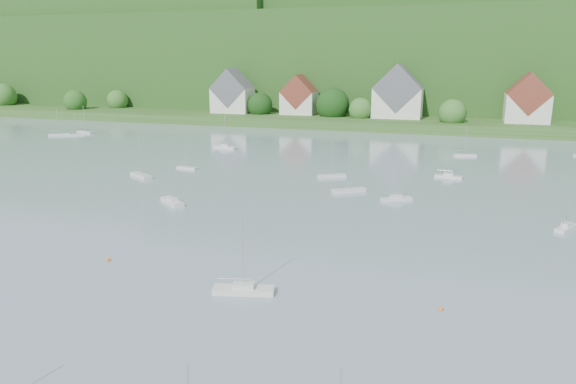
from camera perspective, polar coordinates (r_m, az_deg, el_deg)
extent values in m
cube|color=#2A4D1C|center=(197.46, 10.58, 7.87)|extent=(600.00, 60.00, 3.00)
cube|color=#164114|center=(270.91, 12.89, 13.35)|extent=(620.00, 160.00, 40.00)
cube|color=#164114|center=(308.95, -17.18, 13.89)|extent=(200.00, 120.00, 52.00)
cube|color=#164114|center=(265.23, 15.11, 14.94)|extent=(240.00, 130.00, 60.00)
sphere|color=#326625|center=(261.28, -28.36, 9.06)|extent=(11.19, 11.19, 11.19)
sphere|color=#326625|center=(229.39, -17.91, 9.36)|extent=(8.61, 8.61, 8.61)
sphere|color=#224B16|center=(227.77, -21.96, 9.03)|extent=(9.03, 9.03, 9.03)
sphere|color=#326625|center=(182.20, 7.82, 8.78)|extent=(8.19, 8.19, 8.19)
sphere|color=#326625|center=(197.22, -5.26, 9.09)|extent=(6.49, 6.49, 6.49)
sphere|color=#326625|center=(188.79, 24.70, 8.21)|extent=(12.16, 12.16, 12.16)
sphere|color=#326625|center=(175.50, 17.30, 8.13)|extent=(8.73, 8.73, 8.73)
sphere|color=black|center=(193.94, -3.05, 9.32)|extent=(9.32, 9.32, 9.32)
sphere|color=black|center=(271.61, -28.61, 9.05)|extent=(9.50, 9.50, 9.50)
sphere|color=black|center=(186.54, 4.84, 9.36)|extent=(11.92, 11.92, 11.92)
sphere|color=black|center=(333.22, -23.77, 18.13)|extent=(10.31, 10.31, 10.31)
sphere|color=#326625|center=(328.63, -21.44, 18.31)|extent=(7.15, 7.15, 7.15)
sphere|color=black|center=(332.07, -24.65, 18.05)|extent=(9.97, 9.97, 9.97)
sphere|color=#224B16|center=(265.65, 3.82, 18.42)|extent=(12.01, 12.01, 12.01)
sphere|color=black|center=(269.24, 12.29, 18.23)|extent=(15.72, 15.72, 15.72)
sphere|color=#224B16|center=(263.75, 15.49, 17.94)|extent=(10.54, 10.54, 10.54)
sphere|color=#224B16|center=(366.04, -19.64, 16.40)|extent=(8.18, 8.18, 8.18)
sphere|color=black|center=(348.55, -18.19, 16.68)|extent=(8.74, 8.74, 8.74)
sphere|color=black|center=(341.48, -22.60, 16.57)|extent=(15.38, 15.38, 15.38)
cube|color=beige|center=(199.07, -5.98, 9.82)|extent=(14.00, 10.00, 9.00)
cube|color=#53535A|center=(198.78, -6.02, 11.11)|extent=(14.00, 10.40, 14.00)
cube|color=beige|center=(192.38, 1.20, 9.59)|extent=(12.00, 9.00, 8.00)
cube|color=brown|center=(192.10, 1.21, 10.78)|extent=(12.00, 9.36, 12.00)
cube|color=beige|center=(184.41, 11.73, 9.41)|extent=(16.00, 11.00, 10.00)
cube|color=#53535A|center=(184.08, 11.81, 10.96)|extent=(16.00, 11.44, 16.00)
cube|color=beige|center=(182.51, 24.35, 8.25)|extent=(13.00, 10.00, 9.00)
cube|color=brown|center=(182.20, 24.49, 9.65)|extent=(13.00, 10.40, 13.00)
cube|color=silver|center=(53.33, -4.80, -10.52)|extent=(6.28, 3.10, 0.60)
cube|color=silver|center=(53.11, -4.81, -9.98)|extent=(2.34, 1.66, 0.50)
cylinder|color=silver|center=(51.76, -4.89, -6.41)|extent=(0.10, 0.10, 7.56)
cylinder|color=silver|center=(52.98, -5.81, -9.29)|extent=(3.25, 0.88, 0.08)
sphere|color=orange|center=(51.95, 16.14, -12.14)|extent=(0.46, 0.46, 0.46)
sphere|color=orange|center=(64.57, -18.83, -7.04)|extent=(0.47, 0.47, 0.47)
cube|color=silver|center=(92.31, 6.58, 0.17)|extent=(5.77, 4.85, 0.59)
cylinder|color=silver|center=(91.43, 6.65, 2.60)|extent=(0.10, 0.10, 7.42)
cylinder|color=silver|center=(91.66, 6.10, 0.85)|extent=(2.68, 1.99, 0.08)
cube|color=silver|center=(137.20, -6.75, 4.80)|extent=(6.69, 3.25, 0.65)
cube|color=silver|center=(137.11, -6.76, 5.04)|extent=(2.49, 1.75, 0.50)
cylinder|color=silver|center=(136.56, -6.81, 6.60)|extent=(0.10, 0.10, 8.06)
cylinder|color=silver|center=(137.60, -7.09, 5.33)|extent=(3.47, 0.90, 0.08)
cube|color=silver|center=(171.89, -21.86, 5.75)|extent=(4.59, 3.89, 0.47)
cylinder|color=silver|center=(171.51, -21.96, 6.80)|extent=(0.10, 0.10, 5.92)
cylinder|color=silver|center=(171.79, -22.13, 6.10)|extent=(2.14, 1.62, 0.08)
cube|color=silver|center=(81.10, 27.78, -3.46)|extent=(3.47, 4.72, 0.47)
cube|color=silver|center=(80.97, 27.82, -3.13)|extent=(1.61, 1.88, 0.50)
cylinder|color=silver|center=(80.28, 28.04, -1.30)|extent=(0.10, 0.10, 5.86)
cylinder|color=silver|center=(80.15, 27.70, -2.79)|extent=(1.35, 2.28, 0.08)
cube|color=silver|center=(112.89, -10.82, 2.56)|extent=(4.79, 1.96, 0.46)
cylinder|color=silver|center=(112.31, -10.90, 4.13)|extent=(0.10, 0.10, 5.81)
cylinder|color=silver|center=(113.09, -11.13, 3.15)|extent=(2.54, 0.45, 0.08)
cube|color=silver|center=(103.41, 4.75, 1.73)|extent=(5.54, 4.35, 0.56)
cylinder|color=silver|center=(102.67, 4.79, 3.78)|extent=(0.10, 0.10, 6.98)
cylinder|color=silver|center=(102.89, 4.32, 2.35)|extent=(2.62, 1.74, 0.08)
cube|color=silver|center=(87.97, 11.61, -0.77)|extent=(5.09, 3.98, 0.51)
cube|color=silver|center=(87.84, 11.63, -0.45)|extent=(2.05, 1.82, 0.50)
cylinder|color=silver|center=(87.15, 11.72, 1.43)|extent=(0.10, 0.10, 6.41)
cylinder|color=silver|center=(87.34, 11.20, -0.07)|extent=(2.41, 1.59, 0.08)
cube|color=silver|center=(173.63, -23.46, 5.69)|extent=(5.77, 4.82, 0.59)
cylinder|color=silver|center=(173.16, -23.59, 7.00)|extent=(0.10, 0.10, 7.40)
cylinder|color=silver|center=(173.56, -23.79, 6.06)|extent=(2.68, 1.98, 0.08)
cube|color=silver|center=(107.41, -15.57, 1.74)|extent=(6.14, 4.59, 0.61)
cylinder|color=silver|center=(106.63, -15.72, 3.90)|extent=(0.10, 0.10, 7.64)
cylinder|color=silver|center=(107.98, -15.83, 2.44)|extent=(2.94, 1.78, 0.08)
cube|color=silver|center=(86.61, -12.38, -1.02)|extent=(5.64, 4.86, 0.59)
cube|color=silver|center=(86.47, -12.40, -0.67)|extent=(2.32, 2.16, 0.50)
cylinder|color=silver|center=(85.68, -12.52, 1.53)|extent=(0.10, 0.10, 7.32)
cylinder|color=silver|center=(87.10, -12.64, -0.14)|extent=(2.60, 2.02, 0.08)
cube|color=silver|center=(107.10, 16.92, 1.58)|extent=(5.35, 2.22, 0.52)
cube|color=silver|center=(106.99, 16.94, 1.85)|extent=(1.95, 1.28, 0.50)
cylinder|color=silver|center=(106.42, 17.06, 3.42)|extent=(0.10, 0.10, 6.48)
cylinder|color=silver|center=(106.99, 16.56, 2.23)|extent=(2.83, 0.51, 0.08)
cube|color=silver|center=(176.29, -21.01, 6.04)|extent=(6.56, 3.36, 0.63)
cylinder|color=silver|center=(175.80, -21.13, 7.41)|extent=(0.10, 0.10, 7.90)
cylinder|color=silver|center=(176.91, -21.23, 6.44)|extent=(3.38, 0.98, 0.08)
cube|color=silver|center=(132.20, 18.52, 3.78)|extent=(5.53, 2.91, 0.53)
cylinder|color=silver|center=(131.64, 18.64, 5.31)|extent=(0.10, 0.10, 6.65)
cylinder|color=silver|center=(131.78, 18.23, 4.28)|extent=(2.83, 0.89, 0.08)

